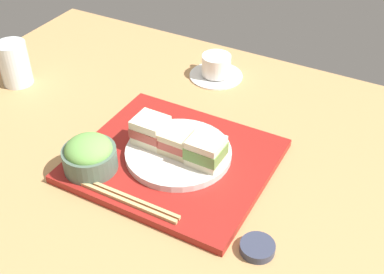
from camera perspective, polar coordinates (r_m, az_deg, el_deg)
The scene contains 11 objects.
ground_plane at distance 102.81cm, azimuth -0.87°, elevation -3.73°, with size 140.00×100.00×3.00cm, color tan.
serving_tray at distance 101.44cm, azimuth -2.07°, elevation -2.69°, with size 38.14×33.73×1.65cm, color maroon.
sandwich_plate at distance 100.58cm, azimuth -1.65°, elevation -1.93°, with size 21.61×21.61×1.48cm, color silver.
sandwich_near at distance 101.28cm, azimuth -4.79°, elevation 0.79°, with size 6.79×6.27×5.52cm.
sandwich_middle at distance 98.67cm, azimuth -1.68°, elevation -0.58°, with size 6.80×6.01×4.56cm.
sandwich_far at distance 95.80cm, azimuth 1.59°, elevation -1.58°, with size 6.86×6.21×5.57cm.
salad_bowl at distance 98.27cm, azimuth -11.70°, elevation -2.00°, with size 10.62×10.62×7.16cm.
chopsticks_pair at distance 92.24cm, azimuth -7.35°, elevation -7.15°, with size 21.25×1.86×0.70cm.
coffee_cup at distance 128.78cm, azimuth 2.77°, elevation 7.95°, with size 13.75×13.75×5.98cm.
drinking_glass at distance 131.96cm, azimuth -19.71°, elevation 7.94°, with size 7.42×7.42×11.06cm, color silver.
small_sauce_dish at distance 86.35cm, azimuth 7.51°, elevation -12.47°, with size 6.03×6.03×1.56cm, color #33384C.
Camera 1 is at (37.94, -66.65, 66.97)cm, focal length 46.49 mm.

